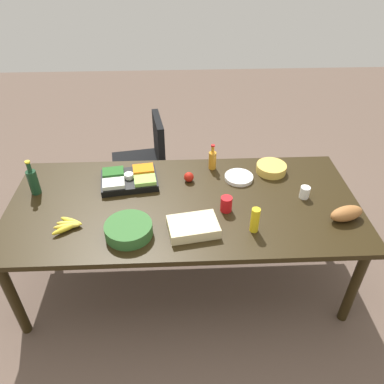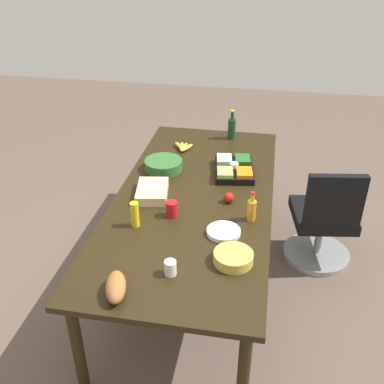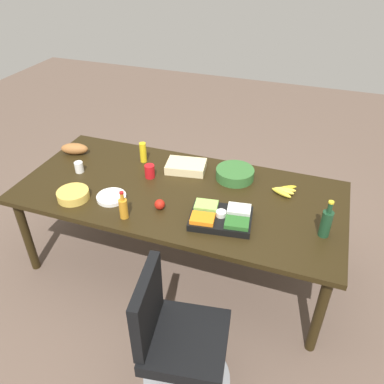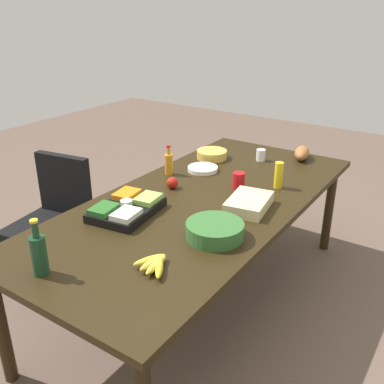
{
  "view_description": "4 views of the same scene",
  "coord_description": "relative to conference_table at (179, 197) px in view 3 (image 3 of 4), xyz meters",
  "views": [
    {
      "loc": [
        0.03,
        2.09,
        2.43
      ],
      "look_at": [
        -0.06,
        -0.06,
        0.8
      ],
      "focal_mm": 34.99,
      "sensor_mm": 36.0,
      "label": 1
    },
    {
      "loc": [
        -2.78,
        -0.49,
        2.46
      ],
      "look_at": [
        -0.09,
        0.0,
        0.84
      ],
      "focal_mm": 41.85,
      "sensor_mm": 36.0,
      "label": 2
    },
    {
      "loc": [
        0.91,
        -2.26,
        2.45
      ],
      "look_at": [
        0.13,
        -0.06,
        0.82
      ],
      "focal_mm": 35.99,
      "sensor_mm": 36.0,
      "label": 3
    },
    {
      "loc": [
        2.09,
        1.35,
        1.9
      ],
      "look_at": [
        0.07,
        -0.02,
        0.83
      ],
      "focal_mm": 41.03,
      "sensor_mm": 36.0,
      "label": 4
    }
  ],
  "objects": [
    {
      "name": "salad_bowl",
      "position": [
        0.36,
        0.32,
        0.1
      ],
      "size": [
        0.34,
        0.34,
        0.08
      ],
      "primitive_type": "cylinder",
      "rotation": [
        0.0,
        0.0,
        0.13
      ],
      "color": "#32662E",
      "rests_on": "conference_table"
    },
    {
      "name": "sheet_cake",
      "position": [
        -0.05,
        0.3,
        0.1
      ],
      "size": [
        0.35,
        0.27,
        0.07
      ],
      "primitive_type": "cube",
      "rotation": [
        0.0,
        0.0,
        0.16
      ],
      "color": "beige",
      "rests_on": "conference_table"
    },
    {
      "name": "mustard_bottle",
      "position": [
        -0.45,
        0.32,
        0.15
      ],
      "size": [
        0.07,
        0.07,
        0.18
      ],
      "primitive_type": "cylinder",
      "rotation": [
        0.0,
        0.0,
        0.32
      ],
      "color": "yellow",
      "rests_on": "conference_table"
    },
    {
      "name": "wine_bottle",
      "position": [
        1.09,
        -0.16,
        0.17
      ],
      "size": [
        0.09,
        0.09,
        0.27
      ],
      "color": "#193D24",
      "rests_on": "conference_table"
    },
    {
      "name": "paper_cup",
      "position": [
        -0.88,
        -0.02,
        0.11
      ],
      "size": [
        0.07,
        0.07,
        0.09
      ],
      "primitive_type": "cylinder",
      "rotation": [
        0.0,
        0.0,
        -0.03
      ],
      "color": "white",
      "rests_on": "conference_table"
    },
    {
      "name": "ground_plane",
      "position": [
        0.0,
        0.0,
        -0.7
      ],
      "size": [
        10.0,
        10.0,
        0.0
      ],
      "primitive_type": "plane",
      "color": "brown"
    },
    {
      "name": "chip_bowl",
      "position": [
        -0.71,
        -0.36,
        0.09
      ],
      "size": [
        0.26,
        0.26,
        0.07
      ],
      "primitive_type": "cylinder",
      "rotation": [
        0.0,
        0.0,
        0.09
      ],
      "color": "gold",
      "rests_on": "conference_table"
    },
    {
      "name": "apple_red",
      "position": [
        -0.05,
        -0.26,
        0.1
      ],
      "size": [
        0.08,
        0.08,
        0.08
      ],
      "primitive_type": "sphere",
      "rotation": [
        0.0,
        0.0,
        -0.04
      ],
      "color": "#B11B10",
      "rests_on": "conference_table"
    },
    {
      "name": "bread_loaf",
      "position": [
        -1.08,
        0.23,
        0.11
      ],
      "size": [
        0.26,
        0.17,
        0.1
      ],
      "primitive_type": "ellipsoid",
      "rotation": [
        0.0,
        0.0,
        0.28
      ],
      "color": "#A06533",
      "rests_on": "conference_table"
    },
    {
      "name": "office_chair",
      "position": [
        0.38,
        -1.01,
        -0.34
      ],
      "size": [
        0.56,
        0.56,
        0.92
      ],
      "color": "gray",
      "rests_on": "ground"
    },
    {
      "name": "red_solo_cup",
      "position": [
        -0.29,
        0.1,
        0.12
      ],
      "size": [
        0.09,
        0.09,
        0.11
      ],
      "primitive_type": "cylinder",
      "rotation": [
        0.0,
        0.0,
        -0.12
      ],
      "color": "red",
      "rests_on": "conference_table"
    },
    {
      "name": "veggie_tray",
      "position": [
        0.41,
        -0.25,
        0.1
      ],
      "size": [
        0.46,
        0.36,
        0.09
      ],
      "color": "black",
      "rests_on": "conference_table"
    },
    {
      "name": "conference_table",
      "position": [
        0.0,
        0.0,
        0.0
      ],
      "size": [
        2.5,
        1.14,
        0.76
      ],
      "color": "black",
      "rests_on": "ground"
    },
    {
      "name": "paper_plate_stack",
      "position": [
        -0.44,
        -0.27,
        0.08
      ],
      "size": [
        0.26,
        0.26,
        0.03
      ],
      "primitive_type": "cylinder",
      "rotation": [
        0.0,
        0.0,
        0.22
      ],
      "color": "white",
      "rests_on": "conference_table"
    },
    {
      "name": "dressing_bottle",
      "position": [
        -0.24,
        -0.43,
        0.14
      ],
      "size": [
        0.06,
        0.06,
        0.22
      ],
      "color": "orange",
      "rests_on": "conference_table"
    },
    {
      "name": "banana_bunch",
      "position": [
        0.77,
        0.24,
        0.09
      ],
      "size": [
        0.19,
        0.19,
        0.04
      ],
      "color": "yellow",
      "rests_on": "conference_table"
    }
  ]
}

